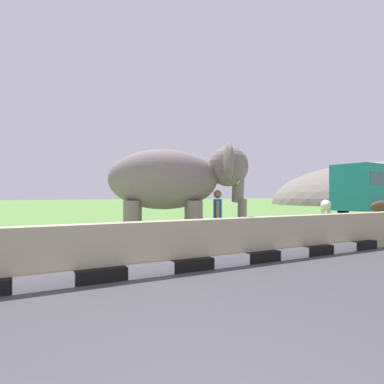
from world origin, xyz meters
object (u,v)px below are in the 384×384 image
(cow_near, at_px, (384,207))
(cow_mid, at_px, (326,206))
(bus_teal, at_px, (380,187))
(elephant, at_px, (176,181))
(person_handler, at_px, (218,215))

(cow_near, xyz_separation_m, cow_mid, (-0.19, 3.46, 0.00))
(bus_teal, xyz_separation_m, cow_near, (-5.79, -3.78, -1.21))
(bus_teal, distance_m, cow_mid, 6.11)
(elephant, bearing_deg, cow_near, 8.24)
(bus_teal, bearing_deg, elephant, -163.17)
(elephant, relative_size, cow_near, 2.09)
(bus_teal, distance_m, cow_near, 7.02)
(elephant, relative_size, bus_teal, 0.46)
(person_handler, distance_m, cow_near, 12.00)
(person_handler, relative_size, bus_teal, 0.19)
(person_handler, relative_size, cow_mid, 1.00)
(bus_teal, height_order, cow_mid, bus_teal)
(elephant, xyz_separation_m, cow_mid, (12.72, 5.33, -1.04))
(cow_near, bearing_deg, bus_teal, 33.16)
(person_handler, distance_m, bus_teal, 18.63)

